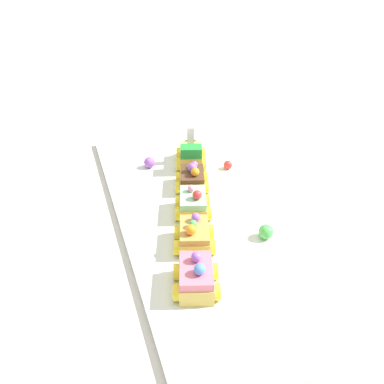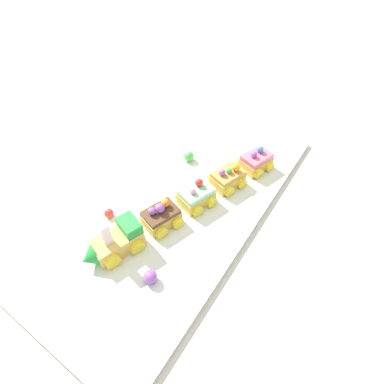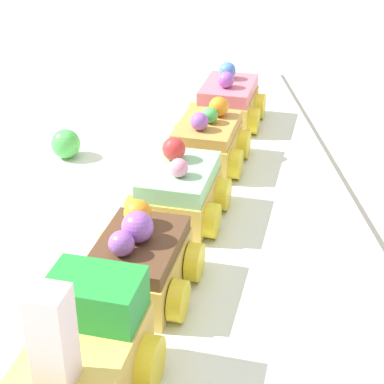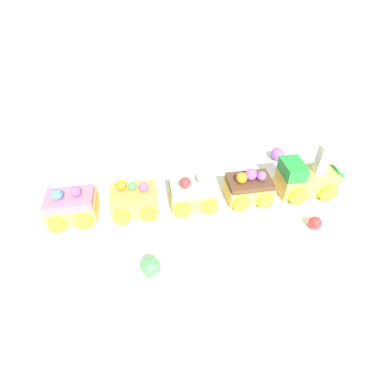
% 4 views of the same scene
% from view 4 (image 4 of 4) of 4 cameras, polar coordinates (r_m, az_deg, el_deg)
% --- Properties ---
extents(ground_plane, '(10.00, 10.00, 0.00)m').
position_cam_4_polar(ground_plane, '(0.53, 3.09, -4.56)').
color(ground_plane, beige).
extents(display_board, '(0.79, 0.36, 0.01)m').
position_cam_4_polar(display_board, '(0.52, 3.11, -4.10)').
color(display_board, silver).
rests_on(display_board, ground_plane).
extents(cake_train_locomotive, '(0.14, 0.10, 0.09)m').
position_cam_4_polar(cake_train_locomotive, '(0.58, 21.68, 2.40)').
color(cake_train_locomotive, '#E0BC56').
rests_on(cake_train_locomotive, display_board).
extents(cake_car_chocolate, '(0.09, 0.09, 0.06)m').
position_cam_4_polar(cake_car_chocolate, '(0.54, 10.65, 0.91)').
color(cake_car_chocolate, '#E0BC56').
rests_on(cake_car_chocolate, display_board).
extents(cake_car_mint, '(0.09, 0.09, 0.06)m').
position_cam_4_polar(cake_car_mint, '(0.52, 0.14, -0.22)').
color(cake_car_mint, '#E0BC56').
rests_on(cake_car_mint, display_board).
extents(cake_car_caramel, '(0.09, 0.09, 0.06)m').
position_cam_4_polar(cake_car_caramel, '(0.51, -10.90, -1.42)').
color(cake_car_caramel, '#E0BC56').
rests_on(cake_car_caramel, display_board).
extents(cake_car_strawberry, '(0.09, 0.09, 0.06)m').
position_cam_4_polar(cake_car_strawberry, '(0.53, -21.93, -2.51)').
color(cake_car_strawberry, '#E0BC56').
rests_on(cake_car_strawberry, display_board).
extents(gumball_red, '(0.02, 0.02, 0.02)m').
position_cam_4_polar(gumball_red, '(0.52, 22.40, -5.47)').
color(gumball_red, red).
rests_on(gumball_red, display_board).
extents(gumball_green, '(0.03, 0.03, 0.03)m').
position_cam_4_polar(gumball_green, '(0.43, -7.88, -13.97)').
color(gumball_green, '#4CBC56').
rests_on(gumball_green, display_board).
extents(gumball_purple, '(0.03, 0.03, 0.03)m').
position_cam_4_polar(gumball_purple, '(0.65, 15.98, 7.01)').
color(gumball_purple, '#9956C6').
rests_on(gumball_purple, display_board).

